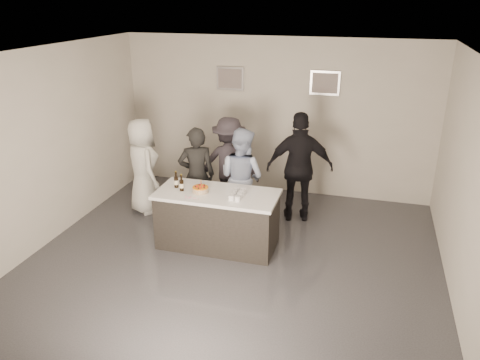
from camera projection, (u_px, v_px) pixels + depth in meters
The scene contains 19 objects.
floor at pixel (231, 265), 6.87m from camera, with size 6.00×6.00×0.00m, color #3D3D42.
ceiling at pixel (229, 55), 5.76m from camera, with size 6.00×6.00×0.00m, color white.
wall_back at pixel (276, 117), 8.99m from camera, with size 6.00×0.04×3.00m, color beige.
wall_front at pixel (116, 298), 3.63m from camera, with size 6.00×0.04×3.00m, color beige.
wall_left at pixel (41, 150), 7.08m from camera, with size 0.04×6.00×3.00m, color beige.
wall_right at pixel (471, 193), 5.55m from camera, with size 0.04×6.00×3.00m, color beige.
picture_left at pixel (230, 78), 8.94m from camera, with size 0.54×0.04×0.44m, color #B2B2B7.
picture_right at pixel (325, 83), 8.48m from camera, with size 0.54×0.04×0.44m, color #B2B2B7.
bar_counter at pixel (218, 219), 7.24m from camera, with size 1.86×0.86×0.90m, color white.
cake at pixel (200, 190), 7.09m from camera, with size 0.24×0.24×0.07m, color orange.
beer_bottle_a at pixel (176, 180), 7.23m from camera, with size 0.07×0.07×0.26m, color black.
beer_bottle_b at pixel (181, 183), 7.11m from camera, with size 0.07×0.07×0.26m, color black.
tumbler_cluster at pixel (237, 194), 6.94m from camera, with size 0.19×0.40×0.08m, color orange.
candles at pixel (192, 198), 6.89m from camera, with size 0.24×0.08×0.01m, color pink.
person_main_black at pixel (197, 176), 7.89m from camera, with size 0.62×0.40×1.69m, color black.
person_main_blue at pixel (242, 177), 7.82m from camera, with size 0.83×0.64×1.70m, color #A5B5D8.
person_guest_left at pixel (143, 166), 8.30m from camera, with size 0.84×0.55×1.72m, color silver.
person_guest_right at pixel (300, 168), 7.93m from camera, with size 1.13×0.47×1.92m, color black.
person_guest_back at pixel (229, 163), 8.47m from camera, with size 1.10×0.63×1.70m, color #2F2A32.
Camera 1 is at (1.76, -5.65, 3.70)m, focal length 35.00 mm.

